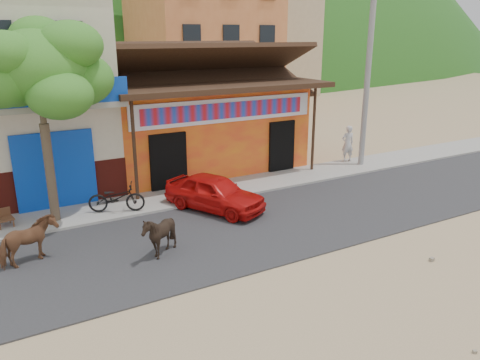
# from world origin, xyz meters

# --- Properties ---
(ground) EXTENTS (120.00, 120.00, 0.00)m
(ground) POSITION_xyz_m (0.00, 0.00, 0.00)
(ground) COLOR #9E825B
(ground) RESTS_ON ground
(road) EXTENTS (60.00, 5.00, 0.04)m
(road) POSITION_xyz_m (0.00, 2.50, 0.02)
(road) COLOR #28282B
(road) RESTS_ON ground
(sidewalk) EXTENTS (60.00, 2.00, 0.12)m
(sidewalk) POSITION_xyz_m (0.00, 6.00, 0.06)
(sidewalk) COLOR gray
(sidewalk) RESTS_ON ground
(dance_club) EXTENTS (8.00, 6.00, 3.60)m
(dance_club) POSITION_xyz_m (2.00, 10.00, 1.80)
(dance_club) COLOR orange
(dance_club) RESTS_ON ground
(apartment_front) EXTENTS (9.00, 9.00, 12.00)m
(apartment_front) POSITION_xyz_m (9.00, 24.00, 6.00)
(apartment_front) COLOR #CC723F
(apartment_front) RESTS_ON ground
(apartment_rear) EXTENTS (8.00, 8.00, 10.00)m
(apartment_rear) POSITION_xyz_m (18.00, 30.00, 5.00)
(apartment_rear) COLOR tan
(apartment_rear) RESTS_ON ground
(tree) EXTENTS (3.00, 3.00, 6.00)m
(tree) POSITION_xyz_m (-4.60, 5.80, 3.12)
(tree) COLOR #2D721E
(tree) RESTS_ON sidewalk
(utility_pole) EXTENTS (0.24, 0.24, 8.00)m
(utility_pole) POSITION_xyz_m (8.20, 6.00, 4.12)
(utility_pole) COLOR gray
(utility_pole) RESTS_ON sidewalk
(cow_tan) EXTENTS (1.56, 1.14, 1.20)m
(cow_tan) POSITION_xyz_m (-5.60, 3.22, 0.64)
(cow_tan) COLOR brown
(cow_tan) RESTS_ON road
(cow_dark) EXTENTS (1.19, 1.09, 1.20)m
(cow_dark) POSITION_xyz_m (-2.59, 2.00, 0.64)
(cow_dark) COLOR black
(cow_dark) RESTS_ON road
(red_car) EXTENTS (2.83, 3.73, 1.19)m
(red_car) POSITION_xyz_m (0.17, 4.34, 0.63)
(red_car) COLOR red
(red_car) RESTS_ON road
(scooter) EXTENTS (1.88, 1.27, 0.94)m
(scooter) POSITION_xyz_m (-2.74, 5.55, 0.59)
(scooter) COLOR black
(scooter) RESTS_ON sidewalk
(pedestrian) EXTENTS (0.66, 0.50, 1.62)m
(pedestrian) POSITION_xyz_m (8.00, 6.70, 0.93)
(pedestrian) COLOR silver
(pedestrian) RESTS_ON sidewalk
(cafe_chair_right) EXTENTS (0.54, 0.54, 0.99)m
(cafe_chair_right) POSITION_xyz_m (-6.00, 5.95, 0.62)
(cafe_chair_right) COLOR #4D2519
(cafe_chair_right) RESTS_ON sidewalk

